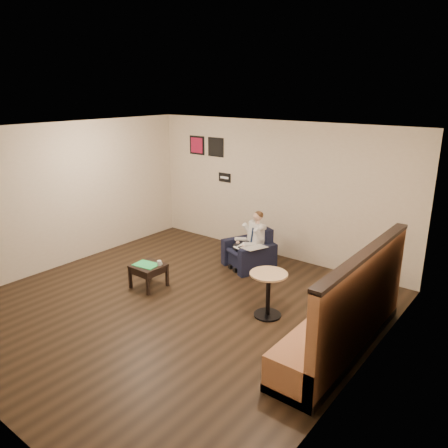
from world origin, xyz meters
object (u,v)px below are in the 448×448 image
Objects in this scene: green_folder at (146,265)px; smartphone at (156,263)px; banquette at (342,300)px; coffee_mug at (159,263)px; armchair at (249,248)px; cafe_table at (268,295)px; side_table at (149,276)px; seated_man at (244,242)px.

green_folder is 0.18m from smartphone.
coffee_mug is at bearing -177.05° from banquette.
smartphone is (-0.83, -1.70, 0.03)m from armchair.
cafe_table is (2.06, 0.31, -0.10)m from coffee_mug.
green_folder is at bearing -146.79° from side_table.
cafe_table is (-1.24, 0.14, -0.37)m from banquette.
cafe_table is (1.39, -1.33, -0.17)m from seated_man.
side_table is 5.79× the size of coffee_mug.
banquette is at bearing 12.68° from smartphone.
banquette is at bearing -6.66° from cafe_table.
coffee_mug is (-0.67, -1.64, -0.07)m from seated_man.
seated_man is 12.05× the size of coffee_mug.
seated_man is 1.77m from coffee_mug.
seated_man is 0.38× the size of banquette.
cafe_table reaches higher than green_folder.
seated_man is (-0.04, -0.09, 0.14)m from armchair.
seated_man is 1.93m from cafe_table.
banquette is (3.46, 0.28, 0.52)m from side_table.
armchair is at bearing 90.00° from seated_man.
coffee_mug is (-0.71, -1.73, 0.07)m from armchair.
coffee_mug is 2.08m from cafe_table.
green_folder is 3.21× the size of smartphone.
smartphone is at bearing -92.93° from seated_man.
banquette is 1.30m from cafe_table.
seated_man is 1.79m from smartphone.
seated_man is at bearing 74.29° from smartphone.
green_folder is at bearing -92.77° from seated_man.
cafe_table reaches higher than side_table.
seated_man is at bearing 63.97° from green_folder.
smartphone is (-0.79, -1.60, -0.11)m from seated_man.
side_table is at bearing -92.26° from seated_man.
side_table is 0.71× the size of cafe_table.
cafe_table reaches higher than smartphone.
side_table is 0.22m from green_folder.
seated_man reaches higher than cafe_table.
armchair is 0.75× the size of seated_man.
side_table is at bearing -146.79° from coffee_mug.
side_table is at bearing -92.14° from armchair.
smartphone is at bearing 65.56° from green_folder.
green_folder is 3.52m from banquette.
smartphone is at bearing -172.79° from cafe_table.
smartphone is 2.20m from cafe_table.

